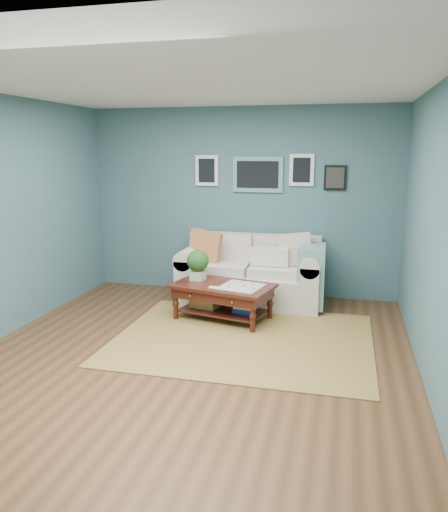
% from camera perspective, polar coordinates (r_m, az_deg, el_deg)
% --- Properties ---
extents(room_shell, '(5.00, 5.02, 2.70)m').
position_cam_1_polar(room_shell, '(4.95, -3.71, 3.46)').
color(room_shell, brown).
rests_on(room_shell, ground).
extents(area_rug, '(2.84, 2.27, 0.01)m').
position_cam_1_polar(area_rug, '(5.71, 2.20, -9.42)').
color(area_rug, brown).
rests_on(area_rug, ground).
extents(loveseat, '(1.99, 0.90, 1.02)m').
position_cam_1_polar(loveseat, '(6.94, 3.77, -1.98)').
color(loveseat, beige).
rests_on(loveseat, ground).
extents(coffee_table, '(1.34, 0.96, 0.85)m').
position_cam_1_polar(coffee_table, '(6.27, -0.63, -3.87)').
color(coffee_table, black).
rests_on(coffee_table, ground).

